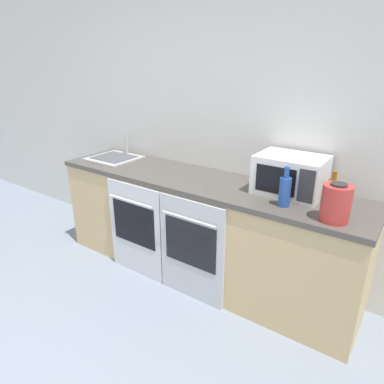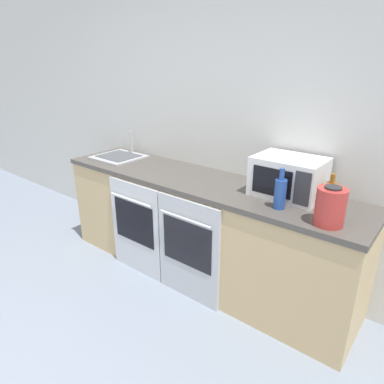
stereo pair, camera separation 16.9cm
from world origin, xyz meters
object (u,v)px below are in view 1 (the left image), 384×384
(oven_left, at_px, (135,230))
(microwave, at_px, (290,175))
(oven_right, at_px, (191,250))
(kettle, at_px, (336,203))
(bottle_blue, at_px, (285,191))
(bottle_amber, at_px, (332,190))
(sink, at_px, (115,157))

(oven_left, xyz_separation_m, microwave, (1.17, 0.42, 0.61))
(oven_right, relative_size, kettle, 3.55)
(bottle_blue, bearing_deg, oven_left, -171.69)
(oven_left, distance_m, microwave, 1.38)
(oven_right, bearing_deg, bottle_amber, 25.97)
(kettle, bearing_deg, oven_right, -171.80)
(bottle_amber, height_order, sink, sink)
(oven_left, bearing_deg, sink, 149.02)
(oven_right, height_order, sink, sink)
(oven_left, bearing_deg, bottle_amber, 16.14)
(microwave, relative_size, sink, 1.05)
(microwave, xyz_separation_m, bottle_blue, (0.06, -0.25, -0.03))
(bottle_blue, height_order, kettle, bottle_blue)
(kettle, xyz_separation_m, sink, (-2.13, 0.21, -0.10))
(bottle_amber, height_order, kettle, kettle)
(oven_right, height_order, microwave, microwave)
(bottle_amber, height_order, bottle_blue, bottle_blue)
(oven_right, distance_m, bottle_amber, 1.12)
(bottle_blue, relative_size, kettle, 1.15)
(microwave, distance_m, bottle_blue, 0.25)
(oven_left, relative_size, bottle_blue, 3.10)
(bottle_blue, distance_m, sink, 1.81)
(oven_left, bearing_deg, bottle_blue, 8.31)
(bottle_amber, xyz_separation_m, bottle_blue, (-0.24, -0.25, 0.02))
(oven_left, distance_m, bottle_amber, 1.62)
(oven_left, relative_size, oven_right, 1.00)
(oven_right, height_order, kettle, kettle)
(microwave, bearing_deg, bottle_amber, -0.17)
(oven_left, bearing_deg, kettle, 5.08)
(microwave, distance_m, kettle, 0.48)
(oven_left, height_order, bottle_blue, bottle_blue)
(oven_left, distance_m, sink, 0.83)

